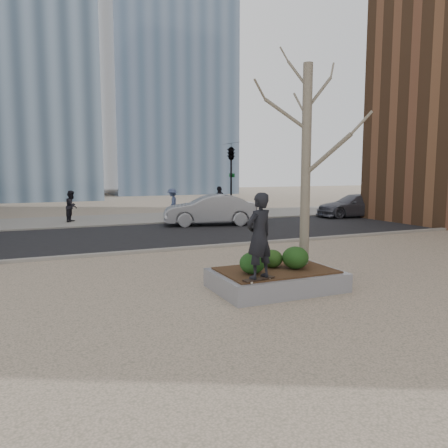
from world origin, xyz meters
name	(u,v)px	position (x,y,z in m)	size (l,w,h in m)	color
ground	(239,294)	(0.00, 0.00, 0.00)	(120.00, 120.00, 0.00)	tan
street	(141,236)	(0.00, 10.00, 0.01)	(60.00, 8.00, 0.02)	black
far_sidewalk	(114,220)	(0.00, 17.00, 0.01)	(60.00, 6.00, 0.02)	gray
planter	(276,280)	(1.00, 0.00, 0.23)	(3.00, 2.00, 0.45)	gray
planter_mulch	(276,270)	(1.00, 0.00, 0.47)	(2.70, 1.70, 0.04)	#382314
sycamore_tree	(307,133)	(2.00, 0.30, 3.79)	(2.80, 2.80, 6.60)	gray
shrub_left	(252,263)	(0.26, -0.17, 0.74)	(0.59, 0.59, 0.50)	#123814
shrub_middle	(272,259)	(1.02, 0.23, 0.71)	(0.52, 0.52, 0.45)	#193B12
shrub_right	(295,258)	(1.47, -0.12, 0.76)	(0.64, 0.64, 0.55)	#163210
skateboard	(259,280)	(0.14, -0.73, 0.49)	(0.78, 0.20, 0.07)	black
skateboarder	(259,236)	(0.14, -0.73, 1.46)	(0.69, 0.45, 1.88)	black
car_silver	(210,210)	(4.22, 12.27, 0.82)	(1.70, 4.87, 1.61)	gray
car_third	(355,206)	(13.99, 12.50, 0.72)	(1.96, 4.82, 1.40)	#52525E
pedestrian_a	(72,206)	(-2.34, 16.76, 0.90)	(0.85, 0.66, 1.75)	black
pedestrian_b	(172,203)	(3.48, 16.61, 0.91)	(1.15, 0.66, 1.78)	#404E74
pedestrian_c	(220,201)	(6.32, 15.91, 0.97)	(1.11, 0.46, 1.89)	black
traffic_light_far	(231,181)	(6.50, 14.60, 2.25)	(0.60, 2.48, 4.50)	black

